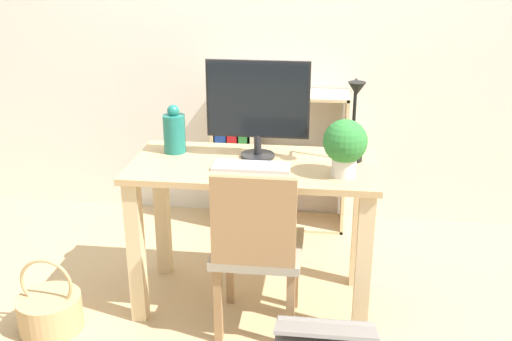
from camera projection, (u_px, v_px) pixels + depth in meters
name	position (u px, v px, depth m)	size (l,w,h in m)	color
ground_plane	(254.00, 299.00, 3.06)	(10.00, 10.00, 0.00)	tan
wall_back	(276.00, 15.00, 3.63)	(8.00, 0.05, 2.60)	silver
desk	(253.00, 197.00, 2.86)	(1.16, 0.56, 0.74)	tan
monitor	(258.00, 103.00, 2.79)	(0.49, 0.16, 0.47)	#232326
keyboard	(252.00, 166.00, 2.74)	(0.36, 0.13, 0.02)	#B2B2B7
vase	(174.00, 132.00, 2.91)	(0.11, 0.11, 0.24)	#1E7266
desk_lamp	(355.00, 114.00, 2.70)	(0.10, 0.19, 0.40)	black
potted_plant	(345.00, 144.00, 2.60)	(0.19, 0.19, 0.26)	silver
chair	(257.00, 246.00, 2.66)	(0.40, 0.40, 0.82)	#9E937F
bookshelf	(255.00, 160.00, 3.79)	(0.83, 0.28, 0.86)	#D8BC8C
basket	(50.00, 311.00, 2.80)	(0.30, 0.30, 0.37)	tan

